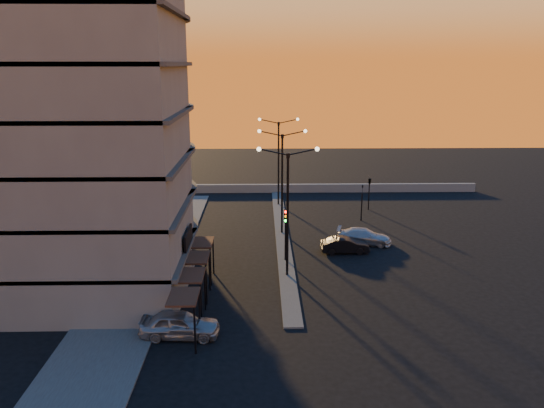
{
  "coord_description": "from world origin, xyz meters",
  "views": [
    {
      "loc": [
        -1.83,
        -36.02,
        15.03
      ],
      "look_at": [
        -0.99,
        5.82,
        3.91
      ],
      "focal_mm": 35.0,
      "sensor_mm": 36.0,
      "label": 1
    }
  ],
  "objects_px": {
    "car_hatchback": "(180,324)",
    "car_wagon": "(364,236)",
    "traffic_light_main": "(286,227)",
    "streetlamp_mid": "(282,174)",
    "car_sedan": "(345,245)"
  },
  "relations": [
    {
      "from": "car_hatchback",
      "to": "car_wagon",
      "type": "relative_size",
      "value": 0.97
    },
    {
      "from": "traffic_light_main",
      "to": "car_wagon",
      "type": "bearing_deg",
      "value": 30.87
    },
    {
      "from": "streetlamp_mid",
      "to": "car_sedan",
      "type": "xyz_separation_m",
      "value": [
        4.96,
        -5.15,
        -4.94
      ]
    },
    {
      "from": "car_hatchback",
      "to": "car_wagon",
      "type": "distance_m",
      "value": 20.74
    },
    {
      "from": "traffic_light_main",
      "to": "car_sedan",
      "type": "xyz_separation_m",
      "value": [
        4.96,
        1.98,
        -2.24
      ]
    },
    {
      "from": "traffic_light_main",
      "to": "car_wagon",
      "type": "xyz_separation_m",
      "value": [
        6.96,
        4.16,
        -2.22
      ]
    },
    {
      "from": "car_sedan",
      "to": "car_wagon",
      "type": "relative_size",
      "value": 0.85
    },
    {
      "from": "streetlamp_mid",
      "to": "car_hatchback",
      "type": "bearing_deg",
      "value": -109.12
    },
    {
      "from": "streetlamp_mid",
      "to": "traffic_light_main",
      "type": "bearing_deg",
      "value": -90.0
    },
    {
      "from": "streetlamp_mid",
      "to": "car_wagon",
      "type": "height_order",
      "value": "streetlamp_mid"
    },
    {
      "from": "traffic_light_main",
      "to": "car_wagon",
      "type": "distance_m",
      "value": 8.4
    },
    {
      "from": "streetlamp_mid",
      "to": "traffic_light_main",
      "type": "xyz_separation_m",
      "value": [
        0.0,
        -7.13,
        -2.7
      ]
    },
    {
      "from": "car_hatchback",
      "to": "car_wagon",
      "type": "height_order",
      "value": "car_hatchback"
    },
    {
      "from": "traffic_light_main",
      "to": "car_wagon",
      "type": "height_order",
      "value": "traffic_light_main"
    },
    {
      "from": "car_sedan",
      "to": "car_wagon",
      "type": "xyz_separation_m",
      "value": [
        1.99,
        2.18,
        0.02
      ]
    }
  ]
}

